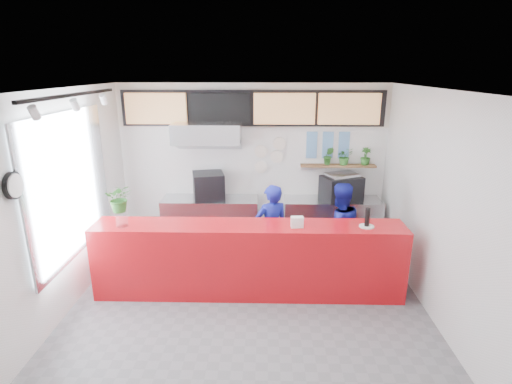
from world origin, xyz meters
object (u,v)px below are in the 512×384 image
at_px(panini_oven, 209,186).
at_px(staff_center, 271,230).
at_px(service_counter, 249,259).
at_px(pepper_mill, 367,217).
at_px(espresso_machine, 341,188).
at_px(staff_right, 338,230).

bearing_deg(panini_oven, staff_center, -58.50).
height_order(service_counter, pepper_mill, pepper_mill).
height_order(panini_oven, espresso_machine, panini_oven).
bearing_deg(panini_oven, staff_right, -41.82).
distance_m(service_counter, espresso_machine, 2.51).
distance_m(service_counter, panini_oven, 2.07).
bearing_deg(staff_center, espresso_machine, -159.90).
height_order(service_counter, panini_oven, panini_oven).
bearing_deg(panini_oven, espresso_machine, -13.03).
distance_m(panini_oven, staff_right, 2.56).
height_order(panini_oven, staff_right, staff_right).
xyz_separation_m(service_counter, panini_oven, (-0.82, 1.80, 0.60)).
xyz_separation_m(service_counter, espresso_machine, (1.65, 1.80, 0.57)).
relative_size(espresso_machine, staff_right, 0.44).
xyz_separation_m(service_counter, pepper_mill, (1.67, -0.04, 0.70)).
relative_size(service_counter, panini_oven, 8.18).
bearing_deg(pepper_mill, espresso_machine, 90.84).
height_order(espresso_machine, staff_right, staff_right).
distance_m(service_counter, staff_right, 1.53).
xyz_separation_m(panini_oven, staff_right, (2.22, -1.22, -0.36)).
bearing_deg(staff_center, pepper_mill, 131.74).
height_order(panini_oven, pepper_mill, panini_oven).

